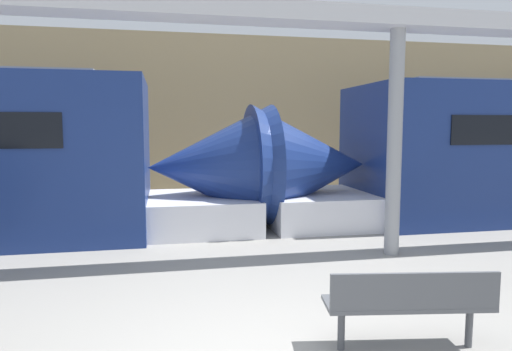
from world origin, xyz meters
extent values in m
cube|color=tan|center=(0.00, 10.77, 2.50)|extent=(56.00, 0.20, 5.00)
cone|color=navy|center=(2.15, 6.06, 1.32)|extent=(2.61, 2.63, 2.63)
cube|color=silver|center=(2.40, 6.06, 0.35)|extent=(2.35, 2.46, 0.70)
cone|color=navy|center=(0.00, 6.06, 1.32)|extent=(2.61, 2.63, 2.63)
cube|color=silver|center=(-0.25, 6.06, 0.35)|extent=(2.35, 2.46, 0.70)
cube|color=#4C4F54|center=(1.31, 0.32, 0.45)|extent=(1.62, 0.67, 0.04)
cube|color=#4C4F54|center=(1.28, 0.12, 0.64)|extent=(1.56, 0.28, 0.35)
cylinder|color=#4C4F54|center=(0.68, 0.42, 0.22)|extent=(0.07, 0.07, 0.43)
cylinder|color=#4C4F54|center=(1.93, 0.23, 0.22)|extent=(0.07, 0.07, 0.43)
cylinder|color=gray|center=(2.80, 3.43, 1.87)|extent=(0.25, 0.25, 3.73)
cube|color=#B7B7BC|center=(2.80, 3.43, 3.87)|extent=(28.00, 0.60, 0.28)
camera|label=1|loc=(-0.95, -3.55, 2.13)|focal=32.00mm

